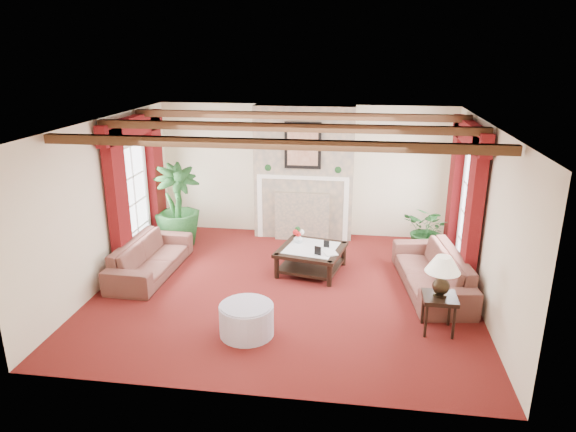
% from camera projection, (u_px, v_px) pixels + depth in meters
% --- Properties ---
extents(floor, '(6.00, 6.00, 0.00)m').
position_uv_depth(floor, '(286.00, 289.00, 8.42)').
color(floor, '#49100D').
rests_on(floor, ground).
extents(ceiling, '(6.00, 6.00, 0.00)m').
position_uv_depth(ceiling, '(285.00, 123.00, 7.58)').
color(ceiling, white).
rests_on(ceiling, floor).
extents(back_wall, '(6.00, 0.02, 2.70)m').
position_uv_depth(back_wall, '(305.00, 171.00, 10.59)').
color(back_wall, beige).
rests_on(back_wall, ground).
extents(left_wall, '(0.02, 5.50, 2.70)m').
position_uv_depth(left_wall, '(105.00, 203.00, 8.40)').
color(left_wall, beige).
rests_on(left_wall, ground).
extents(right_wall, '(0.02, 5.50, 2.70)m').
position_uv_depth(right_wall, '(486.00, 219.00, 7.60)').
color(right_wall, beige).
rests_on(right_wall, ground).
extents(ceiling_beams, '(6.00, 3.00, 0.12)m').
position_uv_depth(ceiling_beams, '(285.00, 127.00, 7.60)').
color(ceiling_beams, '#3B2212').
rests_on(ceiling_beams, ceiling).
extents(fireplace, '(2.00, 0.52, 2.70)m').
position_uv_depth(fireplace, '(304.00, 105.00, 9.98)').
color(fireplace, tan).
rests_on(fireplace, ground).
extents(french_door_left, '(0.10, 1.10, 2.16)m').
position_uv_depth(french_door_left, '(128.00, 145.00, 9.10)').
color(french_door_left, white).
rests_on(french_door_left, ground).
extents(french_door_right, '(0.10, 1.10, 2.16)m').
position_uv_depth(french_door_right, '(476.00, 154.00, 8.30)').
color(french_door_right, white).
rests_on(french_door_right, ground).
extents(curtains_left, '(0.20, 2.40, 2.55)m').
position_uv_depth(curtains_left, '(132.00, 121.00, 8.95)').
color(curtains_left, '#47090A').
rests_on(curtains_left, ground).
extents(curtains_right, '(0.20, 2.40, 2.55)m').
position_uv_depth(curtains_right, '(472.00, 128.00, 8.19)').
color(curtains_right, '#47090A').
rests_on(curtains_right, ground).
extents(sofa_left, '(2.09, 0.72, 0.80)m').
position_uv_depth(sofa_left, '(150.00, 252.00, 8.88)').
color(sofa_left, '#3F111F').
rests_on(sofa_left, ground).
extents(sofa_right, '(2.40, 1.23, 0.87)m').
position_uv_depth(sofa_right, '(433.00, 264.00, 8.28)').
color(sofa_right, '#3F111F').
rests_on(sofa_right, ground).
extents(potted_palm, '(2.51, 2.51, 0.90)m').
position_uv_depth(potted_palm, '(178.00, 222.00, 10.22)').
color(potted_palm, black).
rests_on(potted_palm, ground).
extents(small_plant, '(1.81, 1.81, 0.76)m').
position_uv_depth(small_plant, '(428.00, 236.00, 9.70)').
color(small_plant, black).
rests_on(small_plant, ground).
extents(coffee_table, '(1.28, 1.28, 0.44)m').
position_uv_depth(coffee_table, '(311.00, 260.00, 9.01)').
color(coffee_table, black).
rests_on(coffee_table, ground).
extents(side_table, '(0.51, 0.51, 0.54)m').
position_uv_depth(side_table, '(438.00, 313.00, 7.08)').
color(side_table, black).
rests_on(side_table, ground).
extents(ottoman, '(0.75, 0.75, 0.44)m').
position_uv_depth(ottoman, '(247.00, 320.00, 7.02)').
color(ottoman, '#ADA5BB').
rests_on(ottoman, ground).
extents(table_lamp, '(0.47, 0.47, 0.60)m').
position_uv_depth(table_lamp, '(442.00, 276.00, 6.90)').
color(table_lamp, black).
rests_on(table_lamp, side_table).
extents(flower_vase, '(0.19, 0.20, 0.16)m').
position_uv_depth(flower_vase, '(298.00, 238.00, 9.16)').
color(flower_vase, silver).
rests_on(flower_vase, coffee_table).
extents(book, '(0.23, 0.16, 0.29)m').
position_uv_depth(book, '(324.00, 246.00, 8.64)').
color(book, black).
rests_on(book, coffee_table).
extents(photo_frame_a, '(0.12, 0.07, 0.16)m').
position_uv_depth(photo_frame_a, '(318.00, 251.00, 8.60)').
color(photo_frame_a, black).
rests_on(photo_frame_a, coffee_table).
extents(photo_frame_b, '(0.10, 0.05, 0.13)m').
position_uv_depth(photo_frame_b, '(326.00, 244.00, 8.94)').
color(photo_frame_b, black).
rests_on(photo_frame_b, coffee_table).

